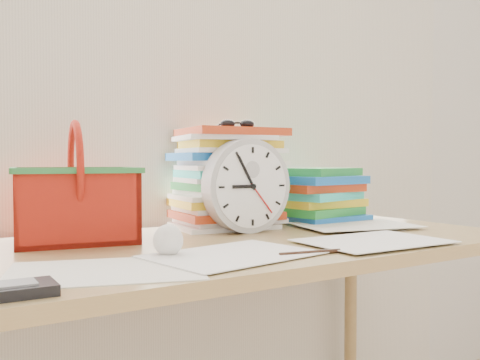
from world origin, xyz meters
TOP-DOWN VIEW (x-y plane):
  - curtain at (0.00, 1.98)m, footprint 2.40×0.01m
  - desk at (0.00, 1.60)m, footprint 1.40×0.70m
  - paper_stack at (0.08, 1.83)m, footprint 0.32×0.27m
  - clock at (0.07, 1.70)m, footprint 0.25×0.05m
  - sunglasses at (0.10, 1.80)m, footprint 0.14×0.13m
  - book_stack at (0.40, 1.79)m, footprint 0.32×0.26m
  - basket at (-0.37, 1.78)m, footprint 0.32×0.27m
  - crumpled_ball at (-0.26, 1.49)m, footprint 0.07×0.07m
  - pen at (-0.01, 1.34)m, footprint 0.14×0.04m
  - scattered_papers at (0.00, 1.60)m, footprint 1.26×0.42m

SIDE VIEW (x-z plane):
  - desk at x=0.00m, z-range 0.30..1.05m
  - pen at x=-0.01m, z-range 0.75..0.76m
  - scattered_papers at x=0.00m, z-range 0.75..0.77m
  - crumpled_ball at x=-0.26m, z-range 0.75..0.82m
  - book_stack at x=0.40m, z-range 0.75..0.92m
  - clock at x=0.07m, z-range 0.75..1.00m
  - basket at x=-0.37m, z-range 0.75..1.03m
  - paper_stack at x=0.08m, z-range 0.75..1.04m
  - sunglasses at x=0.10m, z-range 1.04..1.07m
  - curtain at x=0.00m, z-range 0.05..2.55m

